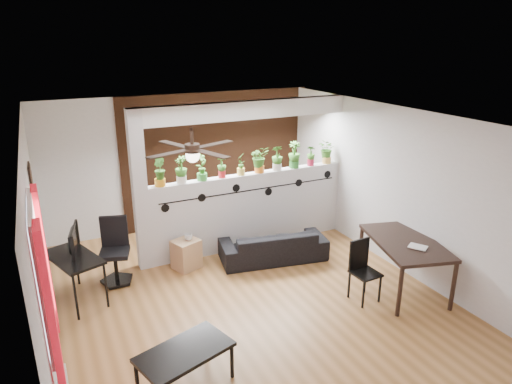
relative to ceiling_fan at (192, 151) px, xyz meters
name	(u,v)px	position (x,y,z in m)	size (l,w,h in m)	color
room_shell	(244,212)	(0.80, 0.30, -1.01)	(6.30, 7.10, 2.90)	brown
partition_wall	(250,210)	(1.60, 1.80, -1.64)	(3.60, 0.18, 1.35)	#BCBCC1
ceiling_header	(250,110)	(1.60, 1.80, 0.14)	(3.60, 0.18, 0.30)	silver
pier_column	(140,192)	(-0.31, 1.80, -1.01)	(0.22, 0.20, 2.60)	#BCBCC1
brick_panel	(219,157)	(1.60, 3.27, -1.01)	(3.90, 0.05, 2.60)	#A3562F
vine_decal	(253,190)	(1.60, 1.70, -1.23)	(3.31, 0.01, 0.30)	black
window_assembly	(44,278)	(-1.76, -0.90, -0.81)	(0.09, 1.30, 1.55)	white
corkboard	(37,216)	(-1.78, 1.25, -0.96)	(0.03, 0.60, 0.45)	olive
framed_art	(31,181)	(-1.78, 1.20, -0.46)	(0.03, 0.34, 0.44)	#8C7259
ceiling_fan	(192,151)	(0.00, 0.00, 0.00)	(1.19, 1.19, 0.43)	black
potted_plant_0	(159,171)	(0.02, 1.80, -0.72)	(0.24, 0.28, 0.47)	orange
potted_plant_1	(181,169)	(0.37, 1.80, -0.73)	(0.28, 0.29, 0.45)	white
potted_plant_2	(202,166)	(0.72, 1.80, -0.72)	(0.30, 0.29, 0.46)	green
potted_plant_3	(222,166)	(1.07, 1.80, -0.77)	(0.22, 0.21, 0.37)	red
potted_plant_4	(241,163)	(1.42, 1.80, -0.76)	(0.24, 0.24, 0.39)	#DEC14E
potted_plant_5	(259,159)	(1.78, 1.80, -0.72)	(0.27, 0.22, 0.47)	orange
potted_plant_6	(277,157)	(2.13, 1.80, -0.73)	(0.25, 0.21, 0.44)	silver
potted_plant_7	(294,154)	(2.48, 1.80, -0.71)	(0.30, 0.26, 0.48)	#2E7E2F
potted_plant_8	(311,155)	(2.83, 1.80, -0.77)	(0.23, 0.22, 0.37)	#B51D3D
potted_plant_9	(327,151)	(3.18, 1.80, -0.73)	(0.22, 0.26, 0.45)	gold
sofa	(273,246)	(1.70, 1.12, -2.07)	(1.69, 0.67, 0.50)	black
cube_shelf	(186,254)	(0.28, 1.46, -2.07)	(0.40, 0.35, 0.49)	tan
cup	(188,237)	(0.33, 1.46, -1.78)	(0.13, 0.13, 0.10)	gray
computer_desk	(73,260)	(-1.42, 1.19, -1.67)	(0.81, 1.09, 0.71)	black
monitor	(71,245)	(-1.42, 1.34, -1.51)	(0.06, 0.35, 0.20)	black
office_chair	(115,255)	(-0.81, 1.52, -1.87)	(0.53, 0.53, 1.01)	black
dining_table	(405,246)	(3.00, -0.56, -1.62)	(1.22, 1.61, 0.78)	black
book	(416,249)	(2.90, -0.86, -1.52)	(0.18, 0.24, 0.02)	gray
folding_chair	(362,265)	(2.27, -0.50, -1.79)	(0.38, 0.38, 0.89)	black
coffee_table	(185,354)	(-0.54, -1.12, -1.90)	(1.10, 0.82, 0.46)	black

